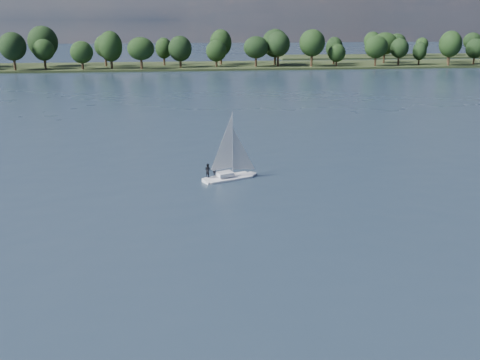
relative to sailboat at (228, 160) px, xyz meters
name	(u,v)px	position (x,y,z in m)	size (l,w,h in m)	color
ground	(191,110)	(-2.41, 52.75, -2.42)	(700.00, 700.00, 0.00)	#233342
far_shore	(180,67)	(-2.41, 164.75, -2.42)	(660.00, 40.00, 1.50)	black
far_shore_back	(478,56)	(157.59, 212.75, -2.42)	(220.00, 30.00, 1.40)	black
sailboat	(228,160)	(0.00, 0.00, 0.00)	(6.78, 4.26, 8.66)	silver
treeline	(148,48)	(-15.02, 160.81, 5.64)	(562.13, 73.56, 17.91)	black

